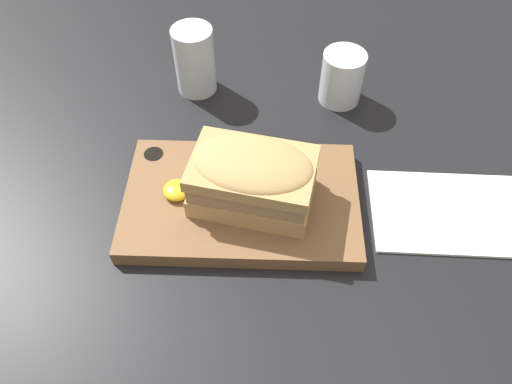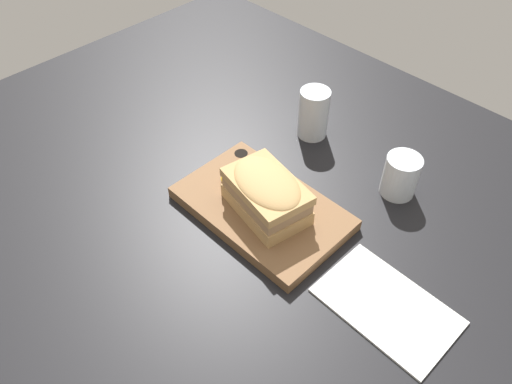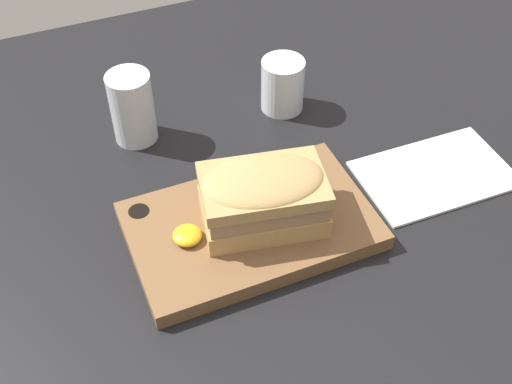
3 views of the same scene
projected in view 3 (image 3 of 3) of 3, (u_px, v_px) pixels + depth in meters
dining_table at (259, 205)px, 83.41cm from camera, size 151.81×103.87×2.00cm
serving_board at (250, 226)px, 78.08cm from camera, size 29.28×18.28×2.26cm
sandwich at (263, 195)px, 74.49cm from camera, size 15.91×11.83×7.60cm
mustard_dollop at (187, 235)px, 74.63cm from camera, size 3.44×3.44×1.38cm
water_glass at (133, 112)px, 88.25cm from camera, size 6.05×6.05×10.34cm
wine_glass at (282, 87)px, 93.78cm from camera, size 6.31×6.31×7.94cm
napkin at (435, 174)px, 85.72cm from camera, size 20.34×13.10×0.40cm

